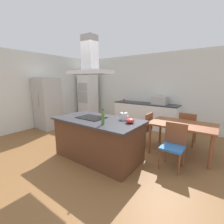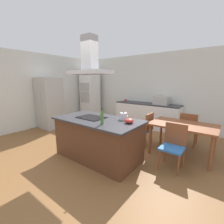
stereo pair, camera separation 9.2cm
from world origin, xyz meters
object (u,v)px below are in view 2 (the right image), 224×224
object	(u,v)px
chair_at_left_end	(146,127)
cooktop	(91,117)
tea_kettle	(124,116)
mixing_bowl	(129,121)
olive_oil_bottle	(102,118)
coffee_mug_red	(126,100)
countertop_microwave	(161,101)
refrigerator	(50,103)
range_hood	(90,62)
wall_oven_stack	(90,94)
chair_facing_island	(174,143)
chair_facing_back_wall	(189,127)
dining_table	(183,128)

from	to	relation	value
chair_at_left_end	cooktop	bearing A→B (deg)	-120.30
tea_kettle	mixing_bowl	size ratio (longest dim) A/B	1.20
olive_oil_bottle	coffee_mug_red	world-z (taller)	olive_oil_bottle
chair_at_left_end	countertop_microwave	bearing A→B (deg)	96.73
refrigerator	range_hood	distance (m)	3.11
countertop_microwave	refrigerator	bearing A→B (deg)	-146.34
refrigerator	range_hood	bearing A→B (deg)	-13.14
olive_oil_bottle	range_hood	size ratio (longest dim) A/B	0.33
wall_oven_stack	cooktop	bearing A→B (deg)	-44.29
range_hood	olive_oil_bottle	bearing A→B (deg)	-25.15
countertop_microwave	chair_facing_island	distance (m)	2.58
mixing_bowl	chair_facing_back_wall	world-z (taller)	mixing_bowl
chair_facing_back_wall	chair_facing_island	size ratio (longest dim) A/B	1.00
tea_kettle	chair_facing_island	size ratio (longest dim) A/B	0.24
range_hood	coffee_mug_red	bearing A→B (deg)	107.61
tea_kettle	chair_facing_island	xyz separation A→B (m)	(0.99, 0.31, -0.47)
wall_oven_stack	countertop_microwave	bearing A→B (deg)	4.09
refrigerator	chair_at_left_end	bearing A→B (deg)	9.94
wall_oven_stack	refrigerator	size ratio (longest dim) A/B	1.21
countertop_microwave	coffee_mug_red	xyz separation A→B (m)	(-1.46, -0.01, -0.09)
countertop_microwave	range_hood	xyz separation A→B (m)	(-0.55, -2.88, 1.06)
wall_oven_stack	chair_facing_island	size ratio (longest dim) A/B	2.47
range_hood	chair_facing_back_wall	bearing A→B (deg)	49.43
tea_kettle	dining_table	distance (m)	1.42
tea_kettle	range_hood	bearing A→B (deg)	-156.00
dining_table	refrigerator	bearing A→B (deg)	-172.08
chair_at_left_end	range_hood	xyz separation A→B (m)	(-0.74, -1.27, 1.59)
mixing_bowl	refrigerator	world-z (taller)	refrigerator
chair_facing_back_wall	coffee_mug_red	bearing A→B (deg)	160.04
mixing_bowl	countertop_microwave	world-z (taller)	countertop_microwave
wall_oven_stack	refrigerator	bearing A→B (deg)	-92.30
mixing_bowl	chair_facing_back_wall	xyz separation A→B (m)	(0.74, 1.82, -0.44)
wall_oven_stack	chair_facing_island	distance (m)	4.86
countertop_microwave	refrigerator	xyz separation A→B (m)	(-3.35, -2.23, -0.13)
tea_kettle	chair_facing_island	distance (m)	1.14
range_hood	tea_kettle	bearing A→B (deg)	24.00
tea_kettle	chair_facing_island	world-z (taller)	tea_kettle
mixing_bowl	tea_kettle	bearing A→B (deg)	144.24
chair_facing_island	countertop_microwave	bearing A→B (deg)	115.92
chair_facing_back_wall	mixing_bowl	bearing A→B (deg)	-112.11
tea_kettle	chair_at_left_end	world-z (taller)	tea_kettle
olive_oil_bottle	chair_facing_back_wall	xyz separation A→B (m)	(1.12, 2.19, -0.52)
chair_facing_island	tea_kettle	bearing A→B (deg)	-162.69
chair_facing_island	olive_oil_bottle	bearing A→B (deg)	-142.35
countertop_microwave	range_hood	size ratio (longest dim) A/B	0.56
tea_kettle	range_hood	size ratio (longest dim) A/B	0.24
wall_oven_stack	range_hood	xyz separation A→B (m)	(2.71, -2.65, 1.00)
coffee_mug_red	chair_facing_back_wall	size ratio (longest dim) A/B	0.10
wall_oven_stack	dining_table	size ratio (longest dim) A/B	1.57
dining_table	coffee_mug_red	bearing A→B (deg)	148.11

